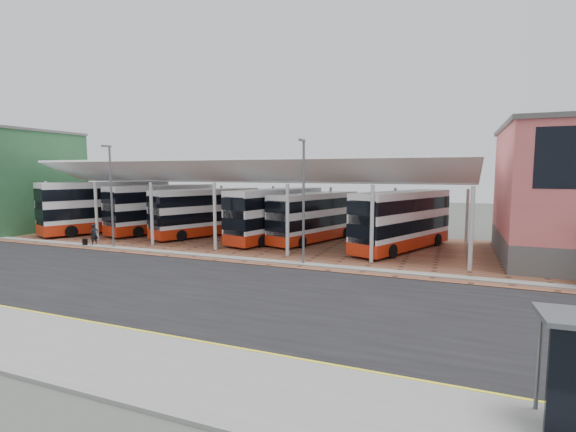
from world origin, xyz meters
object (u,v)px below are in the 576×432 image
object	(u,v)px
bus_1	(164,209)
bus_4	(315,217)
bus_5	(402,221)
bus_2	(207,213)
pedestrian	(94,235)
bus_3	(276,215)
bus_0	(107,207)

from	to	relation	value
bus_1	bus_4	distance (m)	15.75
bus_1	bus_5	distance (m)	23.27
bus_2	bus_5	bearing A→B (deg)	22.61
bus_5	pedestrian	distance (m)	24.66
bus_1	bus_3	xyz separation A→B (m)	(12.48, -0.49, -0.09)
pedestrian	bus_1	bearing A→B (deg)	9.00
bus_0	bus_2	size ratio (longest dim) A/B	1.14
bus_3	bus_4	xyz separation A→B (m)	(3.27, 0.79, -0.16)
pedestrian	bus_4	bearing A→B (deg)	-50.79
bus_0	bus_2	bearing A→B (deg)	32.01
bus_2	bus_4	world-z (taller)	bus_2
bus_2	pedestrian	world-z (taller)	bus_2
bus_1	bus_2	xyz separation A→B (m)	(5.34, -0.50, -0.15)
bus_0	bus_3	world-z (taller)	bus_0
bus_5	bus_2	bearing A→B (deg)	-158.70
bus_3	bus_1	bearing A→B (deg)	-167.82
bus_0	pedestrian	distance (m)	8.33
bus_4	bus_0	bearing A→B (deg)	-155.31
bus_1	pedestrian	distance (m)	8.60
bus_0	bus_4	distance (m)	21.15
bus_0	pedestrian	size ratio (longest dim) A/B	6.87
bus_5	pedestrian	bearing A→B (deg)	-139.45
bus_3	bus_4	bearing A→B (deg)	28.03
bus_3	bus_5	distance (m)	10.78
bus_2	bus_3	bearing A→B (deg)	24.18
bus_3	pedestrian	bearing A→B (deg)	-133.37
bus_1	bus_5	bearing A→B (deg)	15.68
bus_1	bus_4	size ratio (longest dim) A/B	1.12
bus_4	pedestrian	distance (m)	18.25
bus_1	bus_3	distance (m)	12.49
bus_3	bus_5	xyz separation A→B (m)	(10.77, -0.48, 0.00)
bus_3	bus_0	bearing A→B (deg)	-160.53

